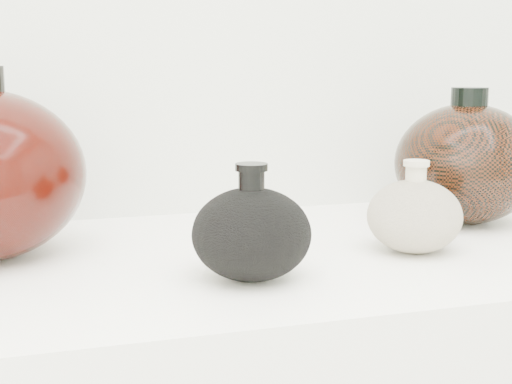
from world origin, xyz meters
name	(u,v)px	position (x,y,z in m)	size (l,w,h in m)	color
black_gourd_vase	(252,233)	(-0.04, 0.84, 0.95)	(0.17, 0.17, 0.13)	black
cream_gourd_vase	(414,215)	(0.19, 0.89, 0.95)	(0.13, 0.13, 0.11)	beige
right_round_pot	(466,163)	(0.34, 1.02, 0.99)	(0.23, 0.23, 0.20)	black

